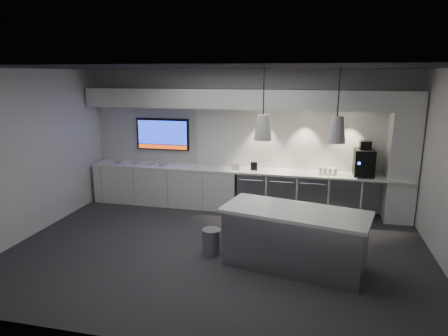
% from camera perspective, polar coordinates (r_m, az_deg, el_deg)
% --- Properties ---
extents(floor, '(7.00, 7.00, 0.00)m').
position_cam_1_polar(floor, '(6.89, -0.89, -11.66)').
color(floor, '#2C2C2F').
rests_on(floor, ground).
extents(ceiling, '(7.00, 7.00, 0.00)m').
position_cam_1_polar(ceiling, '(6.24, -0.99, 14.15)').
color(ceiling, black).
rests_on(ceiling, wall_back).
extents(wall_back, '(7.00, 0.00, 7.00)m').
position_cam_1_polar(wall_back, '(8.80, 3.00, 4.11)').
color(wall_back, silver).
rests_on(wall_back, floor).
extents(wall_front, '(7.00, 0.00, 7.00)m').
position_cam_1_polar(wall_front, '(4.11, -9.42, -6.94)').
color(wall_front, silver).
rests_on(wall_front, floor).
extents(wall_left, '(0.00, 7.00, 7.00)m').
position_cam_1_polar(wall_left, '(7.99, -26.12, 1.79)').
color(wall_left, silver).
rests_on(wall_left, floor).
extents(back_counter, '(6.80, 0.65, 0.04)m').
position_cam_1_polar(back_counter, '(8.61, 2.57, -0.31)').
color(back_counter, white).
rests_on(back_counter, left_base_cabinets).
extents(left_base_cabinets, '(3.30, 0.63, 0.86)m').
position_cam_1_polar(left_base_cabinets, '(9.20, -8.25, -2.45)').
color(left_base_cabinets, white).
rests_on(left_base_cabinets, floor).
extents(fridge_unit_a, '(0.60, 0.61, 0.85)m').
position_cam_1_polar(fridge_unit_a, '(8.69, 4.16, -3.31)').
color(fridge_unit_a, '#93969B').
rests_on(fridge_unit_a, floor).
extents(fridge_unit_b, '(0.60, 0.61, 0.85)m').
position_cam_1_polar(fridge_unit_b, '(8.62, 8.31, -3.56)').
color(fridge_unit_b, '#93969B').
rests_on(fridge_unit_b, floor).
extents(fridge_unit_c, '(0.60, 0.61, 0.85)m').
position_cam_1_polar(fridge_unit_c, '(8.60, 12.50, -3.78)').
color(fridge_unit_c, '#93969B').
rests_on(fridge_unit_c, floor).
extents(fridge_unit_d, '(0.60, 0.61, 0.85)m').
position_cam_1_polar(fridge_unit_d, '(8.62, 16.70, -3.99)').
color(fridge_unit_d, '#93969B').
rests_on(fridge_unit_d, floor).
extents(backsplash, '(4.60, 0.03, 1.30)m').
position_cam_1_polar(backsplash, '(8.65, 10.85, 4.06)').
color(backsplash, white).
rests_on(backsplash, wall_back).
extents(soffit, '(6.90, 0.60, 0.40)m').
position_cam_1_polar(soffit, '(8.41, 2.71, 9.85)').
color(soffit, white).
rests_on(soffit, wall_back).
extents(column, '(0.55, 0.55, 2.60)m').
position_cam_1_polar(column, '(8.58, 24.15, 1.34)').
color(column, white).
rests_on(column, floor).
extents(wall_tv, '(1.25, 0.07, 0.72)m').
position_cam_1_polar(wall_tv, '(9.26, -8.75, 4.80)').
color(wall_tv, black).
rests_on(wall_tv, wall_back).
extents(island, '(2.32, 1.39, 0.92)m').
position_cam_1_polar(island, '(6.26, 9.99, -9.90)').
color(island, '#93969B').
rests_on(island, floor).
extents(bin, '(0.40, 0.40, 0.43)m').
position_cam_1_polar(bin, '(6.68, -1.83, -10.47)').
color(bin, '#93969B').
rests_on(bin, floor).
extents(coffee_machine, '(0.39, 0.56, 0.71)m').
position_cam_1_polar(coffee_machine, '(8.49, 19.39, 0.89)').
color(coffee_machine, black).
rests_on(coffee_machine, back_counter).
extents(sign_black, '(0.14, 0.03, 0.18)m').
position_cam_1_polar(sign_black, '(8.49, 4.30, 0.24)').
color(sign_black, black).
rests_on(sign_black, back_counter).
extents(sign_white, '(0.18, 0.03, 0.14)m').
position_cam_1_polar(sign_white, '(8.51, 1.69, 0.15)').
color(sign_white, white).
rests_on(sign_white, back_counter).
extents(cup_cluster, '(0.36, 0.17, 0.14)m').
position_cam_1_polar(cup_cluster, '(8.40, 14.60, -0.43)').
color(cup_cluster, white).
rests_on(cup_cluster, back_counter).
extents(tray_a, '(0.16, 0.16, 0.02)m').
position_cam_1_polar(tray_a, '(9.50, -14.87, 0.76)').
color(tray_a, '#9F9F9F').
rests_on(tray_a, back_counter).
extents(tray_b, '(0.18, 0.18, 0.02)m').
position_cam_1_polar(tray_b, '(9.33, -12.47, 0.66)').
color(tray_b, '#9F9F9F').
rests_on(tray_b, back_counter).
extents(tray_c, '(0.19, 0.19, 0.02)m').
position_cam_1_polar(tray_c, '(9.16, -10.41, 0.52)').
color(tray_c, '#9F9F9F').
rests_on(tray_c, back_counter).
extents(tray_d, '(0.20, 0.20, 0.02)m').
position_cam_1_polar(tray_d, '(9.05, -8.74, 0.44)').
color(tray_d, '#9F9F9F').
rests_on(tray_d, back_counter).
extents(pendant_left, '(0.26, 0.26, 1.07)m').
position_cam_1_polar(pendant_left, '(5.85, 5.58, 5.84)').
color(pendant_left, white).
rests_on(pendant_left, ceiling).
extents(pendant_right, '(0.26, 0.26, 1.07)m').
position_cam_1_polar(pendant_right, '(5.81, 15.77, 5.34)').
color(pendant_right, white).
rests_on(pendant_right, ceiling).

